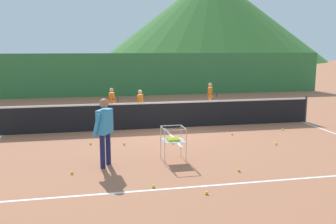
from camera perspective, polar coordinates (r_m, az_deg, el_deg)
name	(u,v)px	position (r m, az deg, el deg)	size (l,w,h in m)	color
ground_plane	(164,128)	(13.78, -0.58, -2.46)	(120.00, 120.00, 0.00)	#A86647
line_baseline_near	(217,185)	(8.30, 7.47, -11.02)	(11.24, 0.08, 0.01)	white
line_baseline_far	(143,105)	(19.34, -3.86, 1.12)	(11.24, 0.08, 0.01)	white
line_sideline_west	(2,135)	(13.87, -24.04, -3.25)	(0.08, 11.63, 0.01)	white
line_sideline_east	(302,122)	(15.83, 19.80, -1.42)	(0.08, 11.63, 0.01)	white
line_service_center	(164,128)	(13.78, -0.58, -2.45)	(0.08, 5.41, 0.01)	white
tennis_net	(164,115)	(13.68, -0.59, -0.42)	(11.58, 0.08, 1.05)	#333338
instructor	(104,126)	(9.34, -9.70, -2.13)	(0.54, 0.85, 1.72)	#191E4C
student_0	(112,100)	(15.81, -8.56, 1.84)	(0.41, 0.68, 1.27)	black
student_1	(140,102)	(15.18, -4.28, 1.54)	(0.36, 0.50, 1.25)	black
student_2	(210,95)	(17.09, 6.49, 2.65)	(0.42, 0.72, 1.35)	silver
ball_cart	(173,139)	(9.74, 0.80, -4.21)	(0.58, 0.58, 0.90)	#B7B7BC
tennis_ball_0	(283,129)	(14.04, 17.12, -2.54)	(0.07, 0.07, 0.07)	yellow
tennis_ball_1	(72,173)	(9.17, -14.48, -8.99)	(0.07, 0.07, 0.07)	yellow
tennis_ball_2	(276,144)	(11.91, 16.22, -4.69)	(0.07, 0.07, 0.07)	yellow
tennis_ball_3	(173,143)	(11.54, 0.75, -4.75)	(0.07, 0.07, 0.07)	yellow
tennis_ball_4	(124,144)	(11.51, -6.74, -4.86)	(0.07, 0.07, 0.07)	yellow
tennis_ball_5	(153,186)	(8.10, -2.24, -11.25)	(0.07, 0.07, 0.07)	yellow
tennis_ball_6	(207,193)	(7.78, 5.93, -12.19)	(0.07, 0.07, 0.07)	yellow
tennis_ball_7	(232,134)	(12.88, 9.77, -3.34)	(0.07, 0.07, 0.07)	yellow
tennis_ball_8	(91,144)	(11.70, -11.74, -4.75)	(0.07, 0.07, 0.07)	yellow
tennis_ball_9	(239,170)	(9.21, 10.78, -8.75)	(0.07, 0.07, 0.07)	yellow
windscreen_fence	(134,75)	(22.96, -5.22, 5.73)	(24.72, 0.08, 2.59)	#33753D
hill_0	(211,17)	(85.13, 6.60, 14.19)	(49.05, 49.05, 18.75)	#38702D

